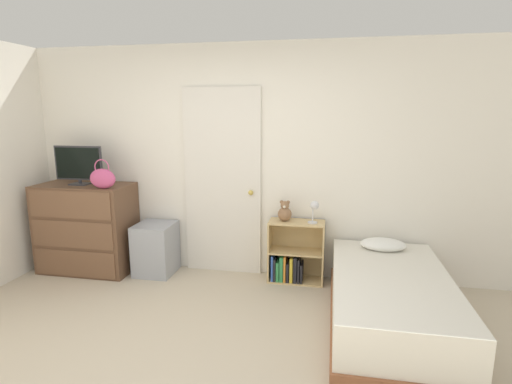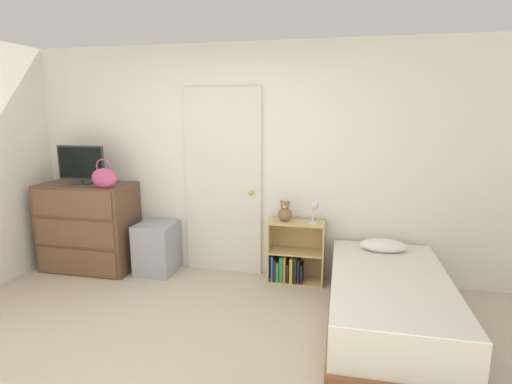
{
  "view_description": "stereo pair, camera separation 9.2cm",
  "coord_description": "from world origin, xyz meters",
  "px_view_note": "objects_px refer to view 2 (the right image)",
  "views": [
    {
      "loc": [
        1.02,
        -2.23,
        1.82
      ],
      "look_at": [
        0.25,
        1.8,
        1.0
      ],
      "focal_mm": 28.0,
      "sensor_mm": 36.0,
      "label": 1
    },
    {
      "loc": [
        1.11,
        -2.22,
        1.82
      ],
      "look_at": [
        0.25,
        1.8,
        1.0
      ],
      "focal_mm": 28.0,
      "sensor_mm": 36.0,
      "label": 2
    }
  ],
  "objects_px": {
    "dresser": "(89,227)",
    "tv": "(81,164)",
    "handbag": "(104,178)",
    "storage_bin": "(157,248)",
    "teddy_bear": "(285,212)",
    "bed": "(389,302)",
    "bookshelf": "(292,259)",
    "desk_lamp": "(314,208)"
  },
  "relations": [
    {
      "from": "teddy_bear",
      "to": "dresser",
      "type": "bearing_deg",
      "value": -176.63
    },
    {
      "from": "storage_bin",
      "to": "teddy_bear",
      "type": "relative_size",
      "value": 2.56
    },
    {
      "from": "tv",
      "to": "handbag",
      "type": "distance_m",
      "value": 0.44
    },
    {
      "from": "handbag",
      "to": "bookshelf",
      "type": "distance_m",
      "value": 2.22
    },
    {
      "from": "handbag",
      "to": "bed",
      "type": "height_order",
      "value": "handbag"
    },
    {
      "from": "handbag",
      "to": "storage_bin",
      "type": "relative_size",
      "value": 0.55
    },
    {
      "from": "tv",
      "to": "handbag",
      "type": "height_order",
      "value": "tv"
    },
    {
      "from": "storage_bin",
      "to": "teddy_bear",
      "type": "height_order",
      "value": "teddy_bear"
    },
    {
      "from": "dresser",
      "to": "desk_lamp",
      "type": "relative_size",
      "value": 4.35
    },
    {
      "from": "handbag",
      "to": "teddy_bear",
      "type": "height_order",
      "value": "handbag"
    },
    {
      "from": "dresser",
      "to": "tv",
      "type": "bearing_deg",
      "value": -155.79
    },
    {
      "from": "bookshelf",
      "to": "bed",
      "type": "relative_size",
      "value": 0.36
    },
    {
      "from": "handbag",
      "to": "bookshelf",
      "type": "bearing_deg",
      "value": 8.9
    },
    {
      "from": "tv",
      "to": "storage_bin",
      "type": "xyz_separation_m",
      "value": [
        0.84,
        0.07,
        -0.95
      ]
    },
    {
      "from": "tv",
      "to": "handbag",
      "type": "relative_size",
      "value": 1.8
    },
    {
      "from": "dresser",
      "to": "bed",
      "type": "relative_size",
      "value": 0.56
    },
    {
      "from": "dresser",
      "to": "handbag",
      "type": "distance_m",
      "value": 0.74
    },
    {
      "from": "dresser",
      "to": "bed",
      "type": "height_order",
      "value": "dresser"
    },
    {
      "from": "teddy_bear",
      "to": "bed",
      "type": "height_order",
      "value": "teddy_bear"
    },
    {
      "from": "desk_lamp",
      "to": "bed",
      "type": "bearing_deg",
      "value": -46.85
    },
    {
      "from": "bookshelf",
      "to": "desk_lamp",
      "type": "relative_size",
      "value": 2.78
    },
    {
      "from": "dresser",
      "to": "bookshelf",
      "type": "xyz_separation_m",
      "value": [
        2.37,
        0.14,
        -0.25
      ]
    },
    {
      "from": "teddy_bear",
      "to": "desk_lamp",
      "type": "height_order",
      "value": "desk_lamp"
    },
    {
      "from": "tv",
      "to": "storage_bin",
      "type": "relative_size",
      "value": 0.98
    },
    {
      "from": "dresser",
      "to": "teddy_bear",
      "type": "bearing_deg",
      "value": 3.37
    },
    {
      "from": "handbag",
      "to": "bookshelf",
      "type": "height_order",
      "value": "handbag"
    },
    {
      "from": "bookshelf",
      "to": "desk_lamp",
      "type": "bearing_deg",
      "value": -10.42
    },
    {
      "from": "storage_bin",
      "to": "tv",
      "type": "bearing_deg",
      "value": -175.43
    },
    {
      "from": "storage_bin",
      "to": "dresser",
      "type": "bearing_deg",
      "value": -176.14
    },
    {
      "from": "dresser",
      "to": "handbag",
      "type": "height_order",
      "value": "handbag"
    },
    {
      "from": "dresser",
      "to": "storage_bin",
      "type": "bearing_deg",
      "value": 3.86
    },
    {
      "from": "dresser",
      "to": "storage_bin",
      "type": "relative_size",
      "value": 1.82
    },
    {
      "from": "bed",
      "to": "desk_lamp",
      "type": "bearing_deg",
      "value": 133.15
    },
    {
      "from": "storage_bin",
      "to": "desk_lamp",
      "type": "distance_m",
      "value": 1.86
    },
    {
      "from": "handbag",
      "to": "dresser",
      "type": "bearing_deg",
      "value": 153.64
    },
    {
      "from": "handbag",
      "to": "desk_lamp",
      "type": "height_order",
      "value": "handbag"
    },
    {
      "from": "teddy_bear",
      "to": "desk_lamp",
      "type": "distance_m",
      "value": 0.32
    },
    {
      "from": "dresser",
      "to": "bookshelf",
      "type": "bearing_deg",
      "value": 3.28
    },
    {
      "from": "bed",
      "to": "tv",
      "type": "bearing_deg",
      "value": 169.12
    },
    {
      "from": "dresser",
      "to": "desk_lamp",
      "type": "distance_m",
      "value": 2.62
    },
    {
      "from": "dresser",
      "to": "tv",
      "type": "height_order",
      "value": "tv"
    },
    {
      "from": "storage_bin",
      "to": "bed",
      "type": "xyz_separation_m",
      "value": [
        2.48,
        -0.71,
        -0.06
      ]
    }
  ]
}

